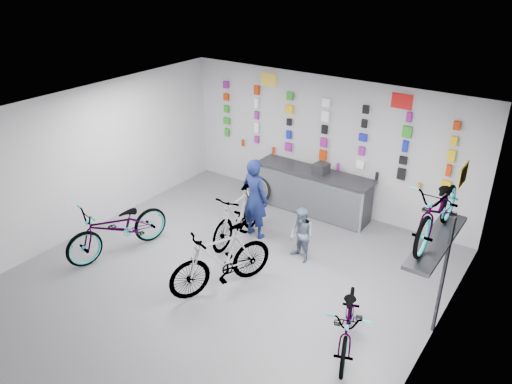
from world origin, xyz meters
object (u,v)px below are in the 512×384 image
Objects in this scene: bike_center at (221,259)px; bike_right at (349,321)px; bike_service at (238,215)px; clerk at (255,198)px; counter at (313,192)px; bike_left at (118,228)px; customer at (301,235)px.

bike_right is at bearing 23.16° from bike_center.
bike_center reaches higher than bike_service.
counter is at bearing -99.03° from clerk.
bike_left is 1.20× the size of bike_right.
bike_center reaches higher than counter.
bike_left is 1.08× the size of bike_center.
clerk is (1.77, 2.06, 0.29)m from bike_left.
bike_left is (-2.24, -3.64, 0.07)m from counter.
customer is at bearing 175.43° from clerk.
bike_left is 1.93× the size of customer.
bike_left is 1.24× the size of clerk.
bike_left reaches higher than bike_right.
counter is at bearing 105.95° from bike_right.
counter is at bearing 132.85° from customer.
bike_right is 1.60× the size of customer.
clerk is at bearing -172.14° from customer.
counter is at bearing 72.32° from bike_left.
clerk reaches higher than bike_left.
bike_center is (2.33, 0.25, 0.03)m from bike_left.
bike_right is at bearing -22.56° from customer.
bike_center reaches higher than bike_right.
bike_center is 1.07× the size of bike_service.
bike_service is 0.48m from clerk.
bike_right is at bearing 155.56° from clerk.
clerk is (-0.55, 1.81, 0.26)m from bike_center.
bike_service is (1.59, 1.73, -0.01)m from bike_left.
bike_service reaches higher than customer.
clerk reaches higher than bike_center.
bike_service is 1.08× the size of clerk.
customer reaches higher than counter.
clerk is 1.31m from customer.
bike_left is at bearing -121.63° from counter.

